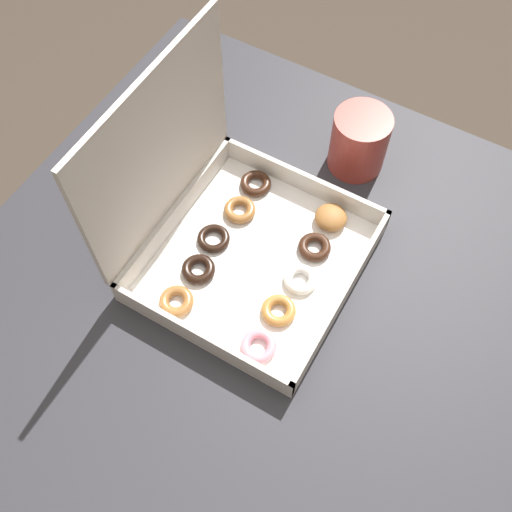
# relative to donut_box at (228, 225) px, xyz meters

# --- Properties ---
(ground_plane) EXTENTS (8.00, 8.00, 0.00)m
(ground_plane) POSITION_rel_donut_box_xyz_m (-0.04, -0.10, -0.82)
(ground_plane) COLOR #42382D
(dining_table) EXTENTS (0.92, 0.93, 0.75)m
(dining_table) POSITION_rel_donut_box_xyz_m (-0.04, -0.10, -0.18)
(dining_table) COLOR #2D2D33
(dining_table) RESTS_ON ground_plane
(donut_box) EXTENTS (0.32, 0.31, 0.31)m
(donut_box) POSITION_rel_donut_box_xyz_m (0.00, 0.00, 0.00)
(donut_box) COLOR white
(donut_box) RESTS_ON dining_table
(coffee_mug) EXTENTS (0.09, 0.09, 0.11)m
(coffee_mug) POSITION_rel_donut_box_xyz_m (0.25, -0.09, -0.01)
(coffee_mug) COLOR #A3382D
(coffee_mug) RESTS_ON dining_table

